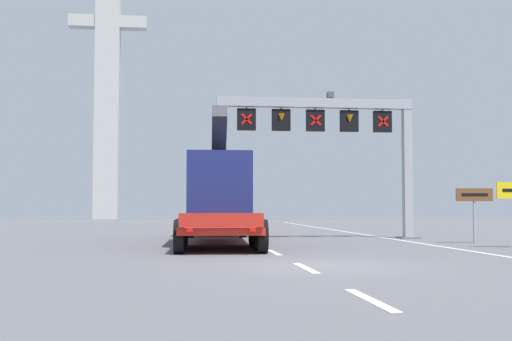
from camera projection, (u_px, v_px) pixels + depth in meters
The scene contains 7 objects.
ground at pixel (322, 266), 16.52m from camera, with size 112.00×112.00×0.00m, color #5B5B60.
lane_markings at pixel (226, 229), 42.74m from camera, with size 0.20×67.61×0.01m.
edge_line_right at pixel (397, 240), 29.16m from camera, with size 0.20×63.00×0.01m, color silver.
overhead_lane_gantry at pixel (341, 127), 30.41m from camera, with size 9.60×0.90×6.94m.
heavy_haul_truck_red at pixel (218, 196), 28.19m from camera, with size 3.56×14.15×5.30m.
tourist_info_sign_brown at pixel (474, 201), 26.54m from camera, with size 1.59×0.15×2.28m.
bridge_pylon_distant at pixel (108, 57), 75.45m from camera, with size 9.00×2.00×37.41m.
Camera 1 is at (-3.66, -16.31, 1.54)m, focal length 45.04 mm.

